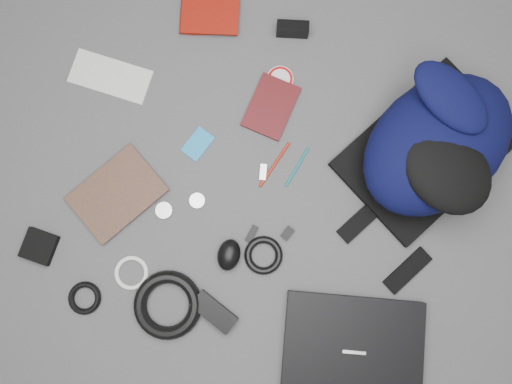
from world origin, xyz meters
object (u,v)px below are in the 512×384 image
at_px(power_brick, 214,312).
at_px(dvd_case, 271,107).
at_px(laptop, 353,351).
at_px(mouse, 229,255).
at_px(comic_book, 98,171).
at_px(compact_camera, 292,29).
at_px(backpack, 437,144).
at_px(pouch, 39,246).

bearing_deg(power_brick, dvd_case, 113.00).
xyz_separation_m(laptop, mouse, (-0.43, 0.10, 0.00)).
distance_m(comic_book, dvd_case, 0.55).
relative_size(laptop, power_brick, 2.93).
bearing_deg(comic_book, mouse, 17.02).
distance_m(compact_camera, mouse, 0.70).
xyz_separation_m(backpack, laptop, (0.03, -0.62, -0.09)).
height_order(backpack, pouch, backpack).
height_order(laptop, compact_camera, compact_camera).
height_order(comic_book, compact_camera, compact_camera).
distance_m(laptop, pouch, 0.95).
distance_m(backpack, laptop, 0.62).
bearing_deg(pouch, laptop, 6.98).
bearing_deg(pouch, power_brick, 4.99).
height_order(backpack, power_brick, backpack).
bearing_deg(comic_book, pouch, -76.53).
distance_m(power_brick, pouch, 0.54).
relative_size(backpack, power_brick, 3.93).
relative_size(compact_camera, mouse, 1.05).
height_order(compact_camera, pouch, compact_camera).
height_order(comic_book, dvd_case, comic_book).
bearing_deg(comic_book, backpack, 52.78).
distance_m(compact_camera, pouch, 0.98).
bearing_deg(compact_camera, pouch, -135.64).
xyz_separation_m(comic_book, mouse, (0.46, -0.06, 0.01)).
bearing_deg(power_brick, pouch, -161.78).
bearing_deg(laptop, mouse, 147.49).
bearing_deg(compact_camera, power_brick, -102.31).
bearing_deg(dvd_case, power_brick, -81.76).
distance_m(compact_camera, power_brick, 0.86).
bearing_deg(backpack, power_brick, -95.20).
height_order(backpack, dvd_case, backpack).
relative_size(backpack, compact_camera, 5.43).
height_order(dvd_case, power_brick, power_brick).
xyz_separation_m(laptop, pouch, (-0.94, -0.11, -0.01)).
distance_m(backpack, mouse, 0.66).
bearing_deg(comic_book, compact_camera, 85.89).
xyz_separation_m(comic_book, dvd_case, (0.38, 0.39, -0.00)).
bearing_deg(backpack, compact_camera, -175.41).
relative_size(laptop, compact_camera, 4.05).
bearing_deg(pouch, backpack, 38.91).
xyz_separation_m(laptop, power_brick, (-0.40, -0.07, -0.00)).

